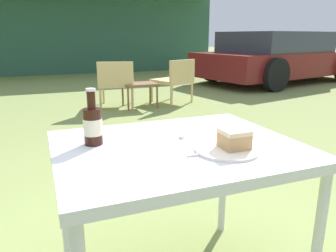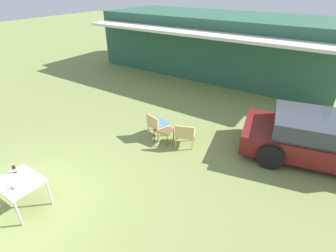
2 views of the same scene
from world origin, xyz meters
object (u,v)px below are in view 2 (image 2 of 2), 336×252
cola_bottle_near (14,169)px  garden_side_table (164,131)px  wicker_chair_cushioned (158,124)px  patio_table (19,183)px  parked_car (324,139)px  cake_on_plate (15,187)px  wicker_chair_plain (185,133)px

cola_bottle_near → garden_side_table: bearing=70.8°
wicker_chair_cushioned → cola_bottle_near: cola_bottle_near is taller
patio_table → cola_bottle_near: bearing=158.2°
parked_car → cake_on_plate: parked_car is taller
garden_side_table → parked_car: bearing=22.2°
garden_side_table → wicker_chair_cushioned: bearing=156.4°
wicker_chair_cushioned → garden_side_table: bearing=172.3°
cake_on_plate → parked_car: bearing=49.1°
wicker_chair_plain → cake_on_plate: size_ratio=3.07×
garden_side_table → patio_table: 4.01m
garden_side_table → patio_table: patio_table is taller
cake_on_plate → cola_bottle_near: bearing=150.1°
wicker_chair_plain → cake_on_plate: 4.42m
parked_car → wicker_chair_plain: (-3.40, -1.53, -0.18)m
garden_side_table → cola_bottle_near: bearing=-109.2°
wicker_chair_plain → cake_on_plate: (-1.51, -4.15, 0.31)m
garden_side_table → cake_on_plate: (-0.84, -4.02, 0.38)m
garden_side_table → cola_bottle_near: cola_bottle_near is taller
wicker_chair_cushioned → patio_table: bearing=96.6°
patio_table → cola_bottle_near: 0.36m
wicker_chair_plain → cola_bottle_near: (-1.98, -3.88, 0.36)m
wicker_chair_cushioned → wicker_chair_plain: bearing=-165.2°
garden_side_table → wicker_chair_plain: bearing=10.8°
cake_on_plate → cola_bottle_near: size_ratio=1.07×
cola_bottle_near → patio_table: bearing=-21.8°
parked_car → patio_table: bearing=-144.7°
parked_car → cola_bottle_near: 7.63m
parked_car → patio_table: parked_car is taller
patio_table → wicker_chair_plain: bearing=67.3°
garden_side_table → cake_on_plate: cake_on_plate is taller
garden_side_table → cola_bottle_near: size_ratio=2.33×
wicker_chair_plain → garden_side_table: 0.69m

